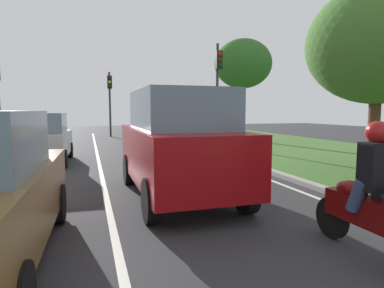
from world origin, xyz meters
TOP-DOWN VIEW (x-y plane):
  - ground_plane at (0.00, 14.00)m, footprint 60.00×60.00m
  - lane_line_center at (-0.70, 14.00)m, footprint 0.12×32.00m
  - lane_line_right_edge at (3.60, 14.00)m, footprint 0.12×32.00m
  - grass_verge_right at (8.50, 14.00)m, footprint 9.00×48.00m
  - curb_right at (4.10, 14.00)m, footprint 0.24×48.00m
  - car_suv_ahead at (0.80, 8.95)m, footprint 1.97×4.50m
  - car_hatchback_far at (-2.55, 14.73)m, footprint 1.81×3.74m
  - motorcycle at (2.34, 5.27)m, footprint 0.41×1.90m
  - rider_person at (2.34, 5.32)m, footprint 0.50×0.40m
  - traffic_light_near_right at (5.32, 17.91)m, footprint 0.32×0.50m
  - traffic_light_far_median at (0.49, 26.32)m, footprint 0.32×0.50m
  - tree_roadside_near at (6.72, 9.55)m, footprint 3.90×3.90m
  - tree_roadside_far at (8.04, 20.66)m, footprint 3.48×3.48m

SIDE VIEW (x-z plane):
  - ground_plane at x=0.00m, z-range 0.00..0.00m
  - lane_line_center at x=-0.70m, z-range 0.00..0.01m
  - lane_line_right_edge at x=3.60m, z-range 0.00..0.01m
  - grass_verge_right at x=8.50m, z-range 0.00..0.06m
  - curb_right at x=4.10m, z-range 0.00..0.12m
  - motorcycle at x=2.34m, z-range 0.07..1.08m
  - car_hatchback_far at x=-2.55m, z-range -0.01..1.77m
  - car_suv_ahead at x=0.80m, z-range 0.03..2.31m
  - rider_person at x=2.34m, z-range 0.61..1.77m
  - traffic_light_far_median at x=0.49m, z-range 0.80..5.36m
  - traffic_light_near_right at x=5.32m, z-range 0.84..6.07m
  - tree_roadside_near at x=6.72m, z-range 1.01..6.37m
  - tree_roadside_far at x=8.04m, z-range 1.58..7.74m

